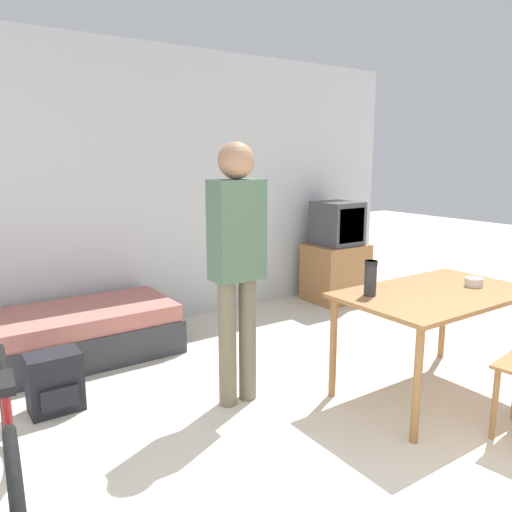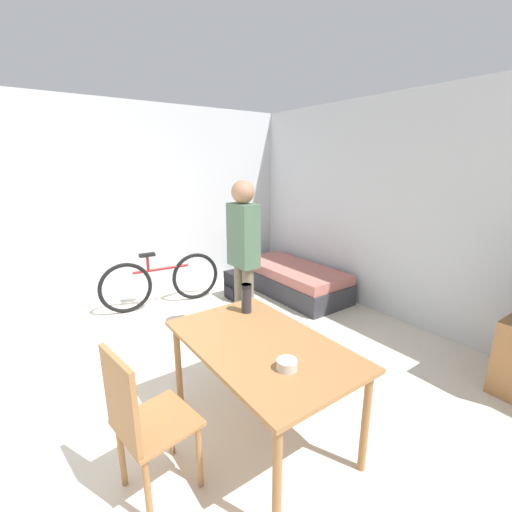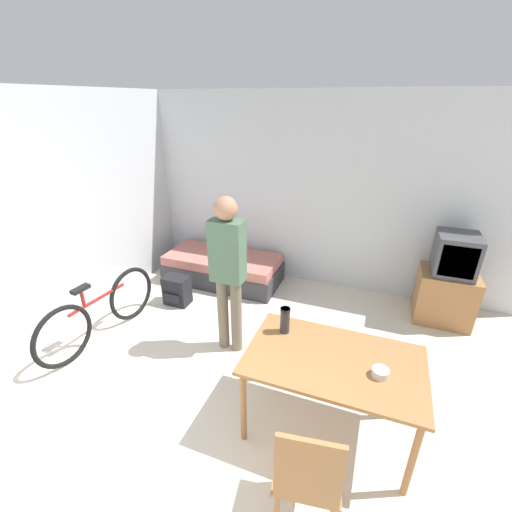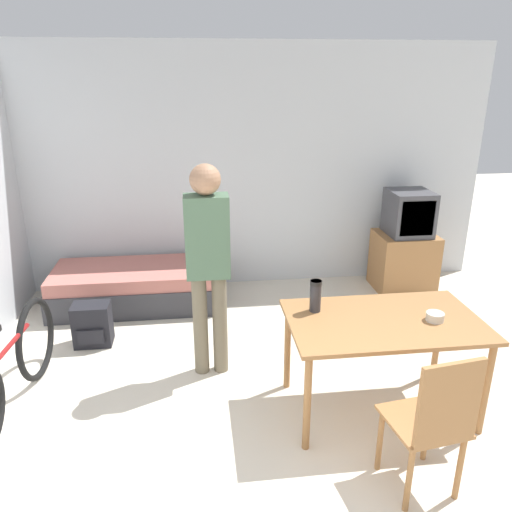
{
  "view_description": "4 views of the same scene",
  "coord_description": "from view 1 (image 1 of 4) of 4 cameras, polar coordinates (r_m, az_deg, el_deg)",
  "views": [
    {
      "loc": [
        -2.1,
        -0.57,
        1.66
      ],
      "look_at": [
        -0.07,
        2.39,
        0.94
      ],
      "focal_mm": 35.0,
      "sensor_mm": 36.0,
      "label": 1
    },
    {
      "loc": [
        2.47,
        0.23,
        1.92
      ],
      "look_at": [
        -0.14,
        2.1,
        1.04
      ],
      "focal_mm": 24.0,
      "sensor_mm": 36.0,
      "label": 2
    },
    {
      "loc": [
        0.98,
        -0.68,
        2.58
      ],
      "look_at": [
        -0.19,
        2.38,
        1.07
      ],
      "focal_mm": 24.0,
      "sensor_mm": 36.0,
      "label": 3
    },
    {
      "loc": [
        -0.48,
        -1.53,
        2.38
      ],
      "look_at": [
        -0.03,
        2.08,
        1.03
      ],
      "focal_mm": 35.0,
      "sensor_mm": 36.0,
      "label": 4
    }
  ],
  "objects": [
    {
      "name": "backpack",
      "position": [
        3.64,
        -22.02,
        -13.23
      ],
      "size": [
        0.33,
        0.26,
        0.4
      ],
      "color": "black",
      "rests_on": "ground_plane"
    },
    {
      "name": "person_standing",
      "position": [
        3.25,
        -2.19,
        0.16
      ],
      "size": [
        0.34,
        0.23,
        1.75
      ],
      "color": "#6B604C",
      "rests_on": "ground_plane"
    },
    {
      "name": "wall_back",
      "position": [
        5.06,
        -9.9,
        7.65
      ],
      "size": [
        5.7,
        0.06,
        2.7
      ],
      "color": "silver",
      "rests_on": "ground_plane"
    },
    {
      "name": "mate_bowl",
      "position": [
        3.9,
        23.63,
        -2.75
      ],
      "size": [
        0.12,
        0.12,
        0.06
      ],
      "color": "beige",
      "rests_on": "dining_table"
    },
    {
      "name": "bicycle",
      "position": [
        2.68,
        -26.25,
        -19.21
      ],
      "size": [
        0.21,
        1.63,
        0.76
      ],
      "color": "black",
      "rests_on": "ground_plane"
    },
    {
      "name": "tv",
      "position": [
        5.86,
        9.13,
        -0.09
      ],
      "size": [
        0.65,
        0.54,
        1.15
      ],
      "color": "#9E6B3D",
      "rests_on": "ground_plane"
    },
    {
      "name": "thermos_flask",
      "position": [
        3.4,
        12.96,
        -2.28
      ],
      "size": [
        0.09,
        0.09,
        0.24
      ],
      "color": "#2D2D33",
      "rests_on": "dining_table"
    },
    {
      "name": "dining_table",
      "position": [
        3.68,
        19.84,
        -5.03
      ],
      "size": [
        1.36,
        0.83,
        0.75
      ],
      "color": "#9E6B3D",
      "rests_on": "ground_plane"
    },
    {
      "name": "daybed",
      "position": [
        4.43,
        -20.53,
        -8.51
      ],
      "size": [
        1.73,
        0.8,
        0.43
      ],
      "color": "#333338",
      "rests_on": "ground_plane"
    }
  ]
}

